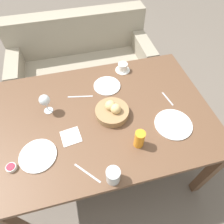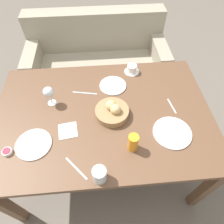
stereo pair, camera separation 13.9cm
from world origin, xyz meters
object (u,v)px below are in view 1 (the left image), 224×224
bread_basket (112,111)px  plate_far_center (107,86)px  knife_silver (80,97)px  plate_near_left (38,156)px  wine_glass (45,101)px  napkin (71,137)px  coffee_cup (123,67)px  fork_silver (87,173)px  jam_bowl_berry (11,168)px  spoon_coffee (168,99)px  plate_near_right (173,124)px  water_tumbler (113,176)px  couch (83,66)px  juice_glass (139,139)px

bread_basket → plate_far_center: bread_basket is taller
bread_basket → knife_silver: (-0.19, 0.23, -0.04)m
plate_near_left → wine_glass: 0.37m
plate_near_left → napkin: (0.21, 0.09, -0.00)m
coffee_cup → fork_silver: size_ratio=0.82×
jam_bowl_berry → spoon_coffee: size_ratio=0.41×
bread_basket → jam_bowl_berry: (-0.67, -0.24, -0.02)m
coffee_cup → spoon_coffee: coffee_cup is taller
jam_bowl_berry → fork_silver: 0.45m
plate_far_center → plate_near_left: bearing=-138.8°
plate_near_right → water_tumbler: 0.56m
plate_near_left → plate_near_right: same height
wine_glass → jam_bowl_berry: bearing=-121.3°
couch → knife_silver: couch is taller
wine_glass → fork_silver: (0.19, -0.52, -0.11)m
water_tumbler → jam_bowl_berry: 0.60m
plate_near_left → wine_glass: (0.08, 0.34, 0.11)m
coffee_cup → spoon_coffee: bearing=-58.9°
plate_near_right → juice_glass: 0.30m
couch → plate_near_right: 1.48m
wine_glass → coffee_cup: bearing=24.5°
couch → plate_far_center: size_ratio=7.39×
plate_far_center → juice_glass: bearing=-82.5°
water_tumbler → coffee_cup: size_ratio=0.86×
couch → plate_far_center: couch is taller
coffee_cup → plate_near_right: bearing=-74.0°
bread_basket → plate_near_right: size_ratio=0.92×
coffee_cup → fork_silver: coffee_cup is taller
coffee_cup → napkin: 0.75m
fork_silver → knife_silver: 0.61m
coffee_cup → jam_bowl_berry: bearing=-142.2°
juice_glass → coffee_cup: bearing=81.9°
water_tumbler → spoon_coffee: water_tumbler is taller
juice_glass → napkin: size_ratio=0.95×
jam_bowl_berry → fork_silver: size_ratio=0.39×
plate_near_right → juice_glass: size_ratio=1.96×
plate_far_center → knife_silver: plate_far_center is taller
jam_bowl_berry → knife_silver: jam_bowl_berry is taller
couch → bread_basket: (0.08, -1.14, 0.49)m
couch → water_tumbler: size_ratio=14.73×
couch → plate_near_right: couch is taller
wine_glass → coffee_cup: 0.71m
plate_near_right → jam_bowl_berry: 1.05m
bread_basket → plate_far_center: 0.29m
spoon_coffee → napkin: napkin is taller
fork_silver → water_tumbler: bearing=-27.0°
plate_near_left → juice_glass: size_ratio=1.75×
water_tumbler → fork_silver: 0.16m
couch → fork_silver: size_ratio=10.40×
knife_silver → couch: bearing=83.0°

